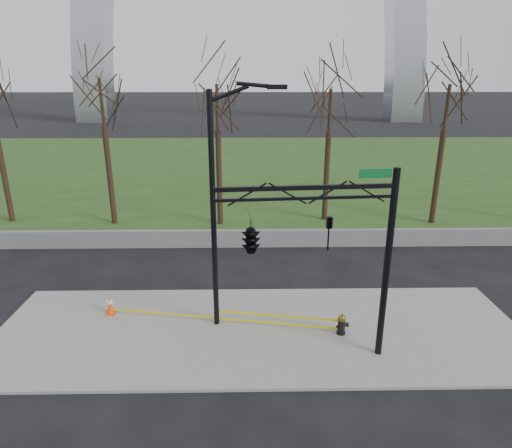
{
  "coord_description": "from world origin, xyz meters",
  "views": [
    {
      "loc": [
        -0.35,
        -13.01,
        8.33
      ],
      "look_at": [
        -0.09,
        2.0,
        3.26
      ],
      "focal_mm": 30.61,
      "sensor_mm": 36.0,
      "label": 1
    }
  ],
  "objects_px": {
    "fire_hydrant": "(342,325)",
    "traffic_cone": "(110,305)",
    "street_light": "(220,197)",
    "traffic_signal_mast": "(278,236)"
  },
  "relations": [
    {
      "from": "fire_hydrant",
      "to": "traffic_cone",
      "type": "distance_m",
      "value": 8.31
    },
    {
      "from": "traffic_cone",
      "to": "traffic_signal_mast",
      "type": "relative_size",
      "value": 0.11
    },
    {
      "from": "fire_hydrant",
      "to": "traffic_signal_mast",
      "type": "height_order",
      "value": "traffic_signal_mast"
    },
    {
      "from": "traffic_cone",
      "to": "traffic_signal_mast",
      "type": "xyz_separation_m",
      "value": [
        5.89,
        -2.82,
        3.71
      ]
    },
    {
      "from": "traffic_cone",
      "to": "street_light",
      "type": "relative_size",
      "value": 0.08
    },
    {
      "from": "street_light",
      "to": "fire_hydrant",
      "type": "bearing_deg",
      "value": -9.55
    },
    {
      "from": "traffic_signal_mast",
      "to": "fire_hydrant",
      "type": "bearing_deg",
      "value": 26.17
    },
    {
      "from": "traffic_cone",
      "to": "street_light",
      "type": "height_order",
      "value": "street_light"
    },
    {
      "from": "fire_hydrant",
      "to": "traffic_cone",
      "type": "bearing_deg",
      "value": 158.87
    },
    {
      "from": "street_light",
      "to": "traffic_signal_mast",
      "type": "relative_size",
      "value": 1.37
    }
  ]
}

